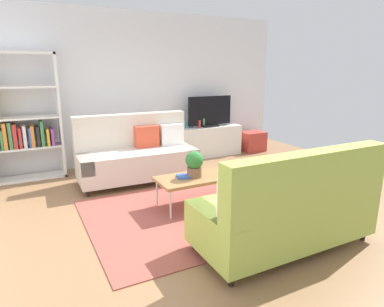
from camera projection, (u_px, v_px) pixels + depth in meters
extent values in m
plane|color=#936B47|center=(202.00, 209.00, 4.49)|extent=(7.68, 7.68, 0.00)
cube|color=silver|center=(134.00, 89.00, 6.55)|extent=(6.40, 0.12, 2.90)
cube|color=#9E4C42|center=(201.00, 211.00, 4.43)|extent=(2.90, 2.20, 0.01)
cube|color=beige|center=(138.00, 163.00, 5.53)|extent=(1.92, 0.90, 0.44)
cube|color=beige|center=(131.00, 130.00, 5.68)|extent=(1.91, 0.26, 0.56)
cube|color=beige|center=(184.00, 151.00, 5.86)|extent=(0.23, 0.85, 0.22)
cube|color=beige|center=(84.00, 163.00, 5.15)|extent=(0.23, 0.85, 0.22)
cylinder|color=black|center=(194.00, 177.00, 5.66)|extent=(0.05, 0.05, 0.10)
cylinder|color=black|center=(88.00, 193.00, 4.93)|extent=(0.05, 0.05, 0.10)
cylinder|color=black|center=(178.00, 167.00, 6.26)|extent=(0.05, 0.05, 0.10)
cylinder|color=black|center=(81.00, 180.00, 5.53)|extent=(0.05, 0.05, 0.10)
cube|color=white|center=(172.00, 134.00, 5.83)|extent=(0.40, 0.15, 0.36)
cube|color=#D84C33|center=(147.00, 137.00, 5.64)|extent=(0.40, 0.15, 0.36)
cube|color=#A3BC4C|center=(283.00, 217.00, 3.51)|extent=(1.90, 0.85, 0.44)
cube|color=#A3BC4C|center=(310.00, 181.00, 3.11)|extent=(1.90, 0.21, 0.56)
cube|color=#A3BC4C|center=(214.00, 224.00, 3.11)|extent=(0.20, 0.84, 0.22)
cube|color=#A3BC4C|center=(339.00, 194.00, 3.87)|extent=(0.20, 0.84, 0.22)
cylinder|color=black|center=(195.00, 245.00, 3.48)|extent=(0.05, 0.05, 0.10)
cylinder|color=black|center=(315.00, 213.00, 4.26)|extent=(0.05, 0.05, 0.10)
cylinder|color=black|center=(231.00, 281.00, 2.90)|extent=(0.05, 0.05, 0.10)
cylinder|color=black|center=(363.00, 236.00, 3.68)|extent=(0.05, 0.05, 0.10)
cube|color=white|center=(240.00, 197.00, 2.99)|extent=(0.40, 0.14, 0.36)
cube|color=#9E7042|center=(197.00, 178.00, 4.52)|extent=(1.10, 0.56, 0.04)
cylinder|color=silver|center=(157.00, 193.00, 4.55)|extent=(0.02, 0.02, 0.38)
cylinder|color=silver|center=(219.00, 182.00, 5.00)|extent=(0.02, 0.02, 0.38)
cylinder|color=silver|center=(171.00, 205.00, 4.15)|extent=(0.02, 0.02, 0.38)
cylinder|color=silver|center=(237.00, 192.00, 4.60)|extent=(0.02, 0.02, 0.38)
cube|color=silver|center=(209.00, 141.00, 7.21)|extent=(1.40, 0.44, 0.64)
cube|color=black|center=(210.00, 126.00, 7.11)|extent=(0.36, 0.20, 0.04)
cube|color=black|center=(210.00, 110.00, 7.03)|extent=(1.00, 0.05, 0.60)
cube|color=white|center=(59.00, 116.00, 5.73)|extent=(0.04, 0.36, 2.10)
cube|color=white|center=(17.00, 53.00, 5.24)|extent=(1.10, 0.36, 0.04)
cube|color=white|center=(32.00, 177.00, 5.75)|extent=(1.10, 0.36, 0.04)
cube|color=white|center=(29.00, 147.00, 5.62)|extent=(1.02, 0.36, 0.03)
cube|color=white|center=(25.00, 118.00, 5.50)|extent=(1.02, 0.36, 0.03)
cube|color=white|center=(21.00, 87.00, 5.37)|extent=(1.02, 0.36, 0.03)
cube|color=#3F8C4C|center=(2.00, 139.00, 5.41)|extent=(0.04, 0.29, 0.31)
cube|color=orange|center=(5.00, 136.00, 5.42)|extent=(0.06, 0.29, 0.43)
cube|color=#3F8C4C|center=(10.00, 135.00, 5.45)|extent=(0.05, 0.29, 0.43)
cube|color=red|center=(15.00, 136.00, 5.49)|extent=(0.06, 0.29, 0.40)
cube|color=red|center=(20.00, 137.00, 5.53)|extent=(0.04, 0.29, 0.33)
cube|color=silver|center=(25.00, 136.00, 5.55)|extent=(0.05, 0.29, 0.36)
cube|color=#3359B2|center=(30.00, 137.00, 5.59)|extent=(0.03, 0.29, 0.33)
cube|color=orange|center=(32.00, 136.00, 5.61)|extent=(0.05, 0.29, 0.35)
cube|color=#262626|center=(38.00, 136.00, 5.64)|extent=(0.05, 0.29, 0.34)
cube|color=#3F8C4C|center=(42.00, 133.00, 5.66)|extent=(0.05, 0.29, 0.42)
cube|color=gold|center=(48.00, 137.00, 5.72)|extent=(0.04, 0.29, 0.28)
cube|color=purple|center=(52.00, 136.00, 5.75)|extent=(0.05, 0.29, 0.29)
cube|color=#B2382D|center=(253.00, 141.00, 7.64)|extent=(0.52, 0.40, 0.44)
cylinder|color=brown|center=(194.00, 172.00, 4.48)|extent=(0.20, 0.20, 0.14)
sphere|color=#2D7233|center=(194.00, 160.00, 4.44)|extent=(0.24, 0.24, 0.24)
cube|color=#3359B2|center=(186.00, 176.00, 4.48)|extent=(0.28, 0.23, 0.03)
cylinder|color=#33B29E|center=(184.00, 125.00, 6.90)|extent=(0.11, 0.11, 0.14)
cylinder|color=#4C72B2|center=(191.00, 123.00, 6.97)|extent=(0.10, 0.10, 0.17)
cylinder|color=red|center=(199.00, 124.00, 6.96)|extent=(0.05, 0.05, 0.16)
cylinder|color=#3F8C4C|center=(204.00, 123.00, 7.01)|extent=(0.04, 0.04, 0.19)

